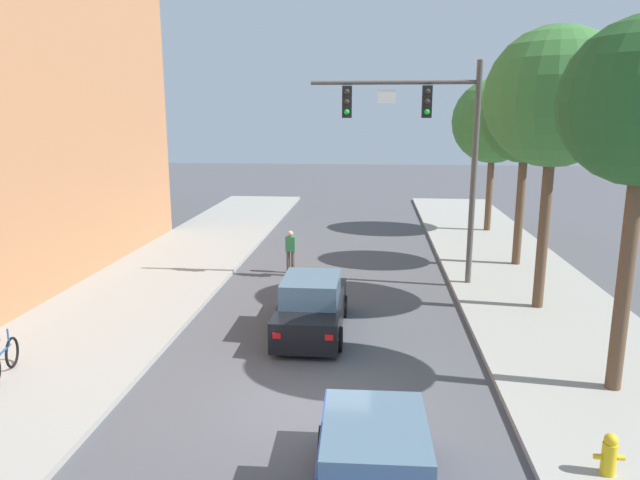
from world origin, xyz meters
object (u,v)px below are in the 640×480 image
(pedestrian_crossing_road, at_px, (291,250))
(bicycle_leaning, at_px, (3,361))
(car_following_blue, at_px, (374,473))
(street_tree_second, at_px, (555,98))
(street_tree_farthest, at_px, (494,122))
(car_lead_black, at_px, (312,307))
(traffic_signal_mast, at_px, (429,133))
(fire_hydrant, at_px, (609,454))
(street_tree_third, at_px, (526,119))

(pedestrian_crossing_road, distance_m, bicycle_leaning, 11.01)
(car_following_blue, distance_m, bicycle_leaning, 9.03)
(street_tree_second, distance_m, street_tree_farthest, 12.19)
(street_tree_farthest, bearing_deg, bicycle_leaning, -127.47)
(car_lead_black, xyz_separation_m, car_following_blue, (1.72, -7.41, 0.00))
(pedestrian_crossing_road, relative_size, street_tree_farthest, 0.22)
(car_following_blue, xyz_separation_m, street_tree_farthest, (5.74, 21.90, 4.85))
(car_lead_black, distance_m, street_tree_second, 9.08)
(car_lead_black, relative_size, bicycle_leaning, 2.44)
(traffic_signal_mast, distance_m, bicycle_leaning, 14.00)
(street_tree_farthest, bearing_deg, car_following_blue, -104.68)
(car_lead_black, bearing_deg, car_following_blue, -76.91)
(bicycle_leaning, distance_m, street_tree_second, 15.71)
(bicycle_leaning, bearing_deg, pedestrian_crossing_road, 62.49)
(car_following_blue, bearing_deg, pedestrian_crossing_road, 103.30)
(bicycle_leaning, relative_size, fire_hydrant, 2.41)
(pedestrian_crossing_road, bearing_deg, street_tree_third, 10.54)
(street_tree_third, bearing_deg, car_lead_black, -133.72)
(street_tree_farthest, bearing_deg, car_lead_black, -117.24)
(street_tree_third, bearing_deg, street_tree_farthest, 88.62)
(fire_hydrant, bearing_deg, street_tree_third, 82.78)
(car_lead_black, height_order, bicycle_leaning, car_lead_black)
(street_tree_second, bearing_deg, car_following_blue, -117.10)
(traffic_signal_mast, distance_m, pedestrian_crossing_road, 6.68)
(car_lead_black, distance_m, pedestrian_crossing_road, 6.18)
(pedestrian_crossing_road, height_order, fire_hydrant, pedestrian_crossing_road)
(car_following_blue, xyz_separation_m, fire_hydrant, (3.82, 1.18, -0.22))
(car_lead_black, xyz_separation_m, bicycle_leaning, (-6.53, -3.76, -0.18))
(street_tree_farthest, bearing_deg, traffic_signal_mast, -112.47)
(traffic_signal_mast, bearing_deg, car_following_blue, -98.08)
(car_lead_black, height_order, pedestrian_crossing_road, pedestrian_crossing_road)
(car_lead_black, height_order, car_following_blue, same)
(car_lead_black, distance_m, street_tree_third, 11.69)
(car_lead_black, relative_size, fire_hydrant, 5.90)
(car_lead_black, xyz_separation_m, pedestrian_crossing_road, (-1.45, 6.00, 0.19))
(pedestrian_crossing_road, height_order, street_tree_farthest, street_tree_farthest)
(street_tree_farthest, bearing_deg, street_tree_third, -91.38)
(bicycle_leaning, bearing_deg, street_tree_farthest, 52.53)
(pedestrian_crossing_road, bearing_deg, car_lead_black, -76.43)
(car_following_blue, bearing_deg, traffic_signal_mast, 81.92)
(fire_hydrant, bearing_deg, traffic_signal_mast, 100.68)
(car_following_blue, bearing_deg, bicycle_leaning, 156.18)
(traffic_signal_mast, bearing_deg, street_tree_second, -37.06)
(traffic_signal_mast, xyz_separation_m, street_tree_third, (3.84, 2.81, 0.45))
(traffic_signal_mast, distance_m, street_tree_third, 4.78)
(fire_hydrant, relative_size, street_tree_second, 0.09)
(car_lead_black, relative_size, car_following_blue, 0.99)
(street_tree_second, relative_size, street_tree_third, 1.13)
(fire_hydrant, distance_m, street_tree_farthest, 21.42)
(bicycle_leaning, xyz_separation_m, street_tree_farthest, (13.99, 18.26, 5.03))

